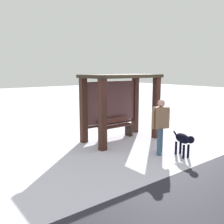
{
  "coord_description": "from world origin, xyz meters",
  "views": [
    {
      "loc": [
        -5.65,
        -6.79,
        2.52
      ],
      "look_at": [
        -0.28,
        0.16,
        1.04
      ],
      "focal_mm": 39.97,
      "sensor_mm": 36.0,
      "label": 1
    }
  ],
  "objects": [
    {
      "name": "bus_shelter",
      "position": [
        0.0,
        0.14,
        1.65
      ],
      "size": [
        2.77,
        1.47,
        2.37
      ],
      "color": "#3A1F19",
      "rests_on": "ground"
    },
    {
      "name": "person_walking",
      "position": [
        -0.04,
        -1.91,
        0.97
      ],
      "size": [
        0.62,
        0.36,
        1.66
      ],
      "color": "#87654A",
      "rests_on": "ground"
    },
    {
      "name": "bench_left_inside",
      "position": [
        0.0,
        0.3,
        0.37
      ],
      "size": [
        1.44,
        0.38,
        0.76
      ],
      "color": "brown",
      "rests_on": "ground"
    },
    {
      "name": "ground_plane",
      "position": [
        0.0,
        0.0,
        0.0
      ],
      "size": [
        60.0,
        60.0,
        0.0
      ],
      "primitive_type": "plane",
      "color": "silver"
    },
    {
      "name": "dog",
      "position": [
        0.3,
        -2.5,
        0.51
      ],
      "size": [
        0.43,
        0.9,
        0.71
      ],
      "color": "black",
      "rests_on": "ground"
    }
  ]
}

